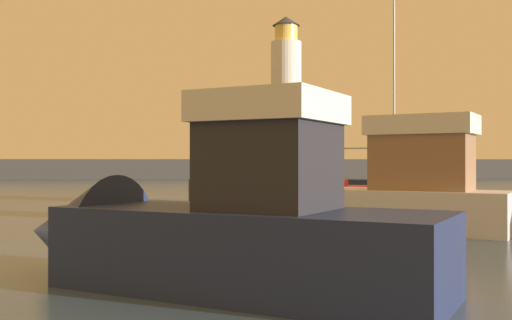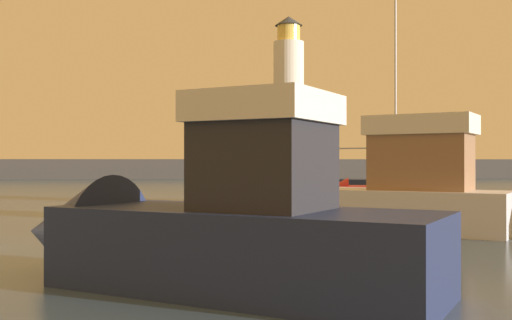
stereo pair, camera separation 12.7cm
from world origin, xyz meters
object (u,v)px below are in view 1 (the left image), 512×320
at_px(sailboat_moored, 383,186).
at_px(lighthouse, 286,92).
at_px(motorboat_3, 218,184).
at_px(motorboat_2, 382,191).
at_px(mooring_buoy, 132,207).
at_px(motorboat_6, 195,229).
at_px(motorboat_5, 367,193).

bearing_deg(sailboat_moored, lighthouse, 91.35).
height_order(lighthouse, motorboat_3, lighthouse).
relative_size(lighthouse, sailboat_moored, 1.55).
bearing_deg(motorboat_2, mooring_buoy, -157.53).
xyz_separation_m(lighthouse, sailboat_moored, (0.89, -37.78, -9.66)).
height_order(motorboat_2, motorboat_6, motorboat_6).
relative_size(sailboat_moored, mooring_buoy, 13.90).
bearing_deg(sailboat_moored, motorboat_2, -106.18).
relative_size(motorboat_5, mooring_buoy, 9.76).
bearing_deg(motorboat_2, motorboat_3, 166.19).
distance_m(motorboat_3, motorboat_5, 10.32).
bearing_deg(motorboat_6, motorboat_3, 88.28).
distance_m(motorboat_2, motorboat_6, 17.20).
relative_size(motorboat_2, motorboat_6, 0.81).
height_order(sailboat_moored, mooring_buoy, sailboat_moored).
bearing_deg(mooring_buoy, motorboat_3, 62.61).
bearing_deg(mooring_buoy, motorboat_2, 22.47).
distance_m(motorboat_5, mooring_buoy, 8.06).
bearing_deg(motorboat_6, motorboat_5, 59.06).
height_order(lighthouse, motorboat_2, lighthouse).
xyz_separation_m(motorboat_3, sailboat_moored, (9.36, 7.15, -0.39)).
height_order(motorboat_3, mooring_buoy, motorboat_3).
distance_m(motorboat_5, motorboat_6, 9.08).
bearing_deg(motorboat_5, motorboat_2, 71.17).
bearing_deg(mooring_buoy, sailboat_moored, 46.24).
height_order(motorboat_6, sailboat_moored, sailboat_moored).
distance_m(motorboat_3, motorboat_6, 17.24).
bearing_deg(mooring_buoy, lighthouse, 77.28).
relative_size(lighthouse, motorboat_2, 2.87).
distance_m(lighthouse, sailboat_moored, 39.01).
bearing_deg(motorboat_5, lighthouse, 85.46).
distance_m(motorboat_3, mooring_buoy, 6.45).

